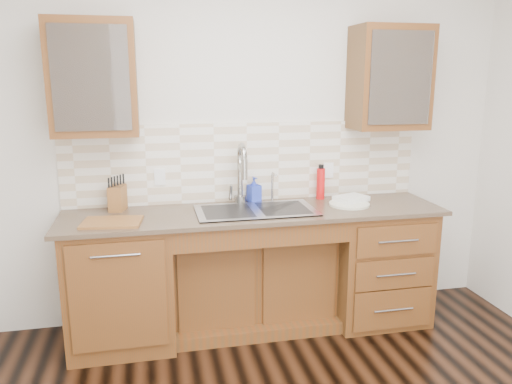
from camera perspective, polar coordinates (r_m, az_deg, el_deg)
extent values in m
cube|color=silver|center=(3.81, -1.26, 5.73)|extent=(4.00, 0.10, 2.70)
cube|color=#593014|center=(3.64, -15.15, -9.97)|extent=(0.70, 0.62, 0.88)
cube|color=#593014|center=(3.82, -0.41, -9.85)|extent=(1.20, 0.44, 0.70)
cube|color=#593014|center=(4.00, 13.45, -7.77)|extent=(0.70, 0.62, 0.88)
cube|color=#84705B|center=(3.54, -0.08, -2.35)|extent=(2.70, 0.65, 0.03)
cube|color=beige|center=(3.78, -1.08, 3.43)|extent=(2.70, 0.02, 0.59)
cube|color=#9E9EA5|center=(3.55, -0.03, -3.51)|extent=(0.84, 0.46, 0.19)
cylinder|color=#999993|center=(3.68, -1.85, 1.68)|extent=(0.04, 0.04, 0.40)
cylinder|color=#999993|center=(3.76, 1.88, 0.68)|extent=(0.02, 0.02, 0.24)
cube|color=#593014|center=(3.51, -18.07, 12.25)|extent=(0.55, 0.34, 0.75)
cube|color=#593014|center=(3.91, 15.00, 12.46)|extent=(0.55, 0.34, 0.75)
cube|color=white|center=(3.71, -10.94, 1.69)|extent=(0.08, 0.01, 0.12)
cube|color=white|center=(3.95, 8.26, 2.48)|extent=(0.08, 0.01, 0.12)
imported|color=#283EBD|center=(3.76, -0.23, 0.29)|extent=(0.11, 0.11, 0.19)
cylinder|color=red|center=(3.88, 7.40, 0.95)|extent=(0.08, 0.08, 0.24)
cylinder|color=beige|center=(3.74, 10.61, -1.37)|extent=(0.31, 0.31, 0.02)
cube|color=white|center=(3.81, 10.81, -0.73)|extent=(0.28, 0.24, 0.04)
cube|color=brown|center=(3.66, -15.54, -0.67)|extent=(0.13, 0.18, 0.18)
cube|color=olive|center=(3.36, -16.14, -3.33)|extent=(0.40, 0.31, 0.02)
imported|color=white|center=(3.52, -19.03, 11.38)|extent=(0.16, 0.16, 0.10)
imported|color=white|center=(3.51, -17.32, 11.51)|extent=(0.14, 0.14, 0.10)
imported|color=white|center=(3.87, 13.68, 11.75)|extent=(0.15, 0.15, 0.09)
imported|color=silver|center=(3.94, 15.68, 11.58)|extent=(0.10, 0.10, 0.08)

